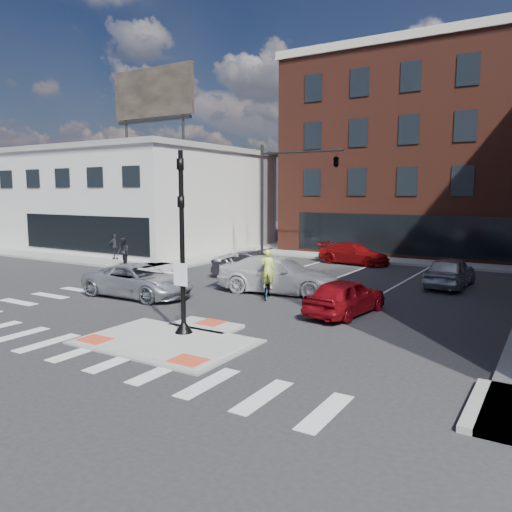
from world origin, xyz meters
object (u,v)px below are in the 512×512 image
Objects in this scene: pedestrian_a at (123,252)px; silver_suv at (139,281)px; bg_car_dark at (253,266)px; red_sedan at (346,296)px; bg_car_silver at (450,272)px; bg_car_red at (354,254)px; cyclist at (267,282)px; white_pickup at (279,275)px; pedestrian_b at (115,246)px.

silver_suv is at bearing -14.85° from pedestrian_a.
silver_suv is 1.20× the size of bg_car_dark.
silver_suv is 9.12m from pedestrian_a.
red_sedan is at bearing 10.71° from pedestrian_a.
bg_car_silver reaches higher than bg_car_red.
silver_suv is at bearing 5.31° from cyclist.
white_pickup is 1.32× the size of bg_car_dark.
pedestrian_a reaches higher than bg_car_red.
cyclist reaches higher than red_sedan.
red_sedan is at bearing -80.77° from silver_suv.
red_sedan is 14.16m from bg_car_red.
bg_car_red is at bearing -18.65° from silver_suv.
silver_suv is 1.17× the size of bg_car_silver.
red_sedan is 1.89× the size of cyclist.
bg_car_dark is 11.92m from pedestrian_b.
cyclist is at bearing 10.69° from pedestrian_a.
cyclist reaches higher than pedestrian_b.
silver_suv is 2.99× the size of pedestrian_a.
bg_car_red is at bearing -34.31° from bg_car_silver.
silver_suv is 1.11× the size of bg_car_red.
pedestrian_b reaches higher than white_pickup.
pedestrian_a is (-12.07, 1.57, 0.19)m from white_pickup.
bg_car_dark is 10.25m from bg_car_silver.
red_sedan is 4.98m from white_pickup.
red_sedan is at bearing -128.56° from white_pickup.
bg_car_silver is 8.77m from bg_car_red.
bg_car_dark reaches higher than bg_car_red.
silver_suv is 15.84m from bg_car_red.
bg_car_dark is (1.98, 6.77, -0.01)m from silver_suv.
white_pickup is (-4.34, 2.43, 0.14)m from red_sedan.
pedestrian_b is (-2.84, 2.00, 0.00)m from pedestrian_a.
white_pickup is at bearing -171.63° from bg_car_red.
red_sedan is at bearing -42.06° from pedestrian_b.
white_pickup is 3.31× the size of pedestrian_a.
bg_car_dark is 9.10m from pedestrian_a.
cyclist is (-6.50, -7.15, -0.02)m from bg_car_silver.
bg_car_red is 12.38m from cyclist.
silver_suv is 2.39× the size of cyclist.
pedestrian_b reaches higher than bg_car_red.
bg_car_silver is 2.04× the size of cyclist.
bg_car_silver is 2.54× the size of pedestrian_b.
white_pickup is 3.98m from bg_car_dark.
pedestrian_b is at bearing -40.91° from cyclist.
pedestrian_a is (-11.73, -9.36, 0.35)m from bg_car_red.
bg_car_silver is (11.73, 9.92, 0.03)m from silver_suv.
silver_suv is 5.92m from cyclist.
red_sedan is at bearing 75.84° from bg_car_silver.
bg_car_red is (2.70, 8.36, -0.04)m from bg_car_dark.
pedestrian_a is at bearing -36.34° from cyclist.
silver_suv is at bearing 18.23° from red_sedan.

